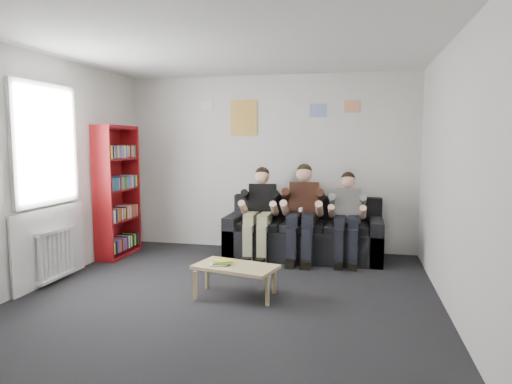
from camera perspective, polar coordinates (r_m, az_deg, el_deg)
room_shell at (r=4.70m, az=-4.10°, el=2.25°), size 5.00×5.00×5.00m
sofa at (r=6.75m, az=5.99°, el=-5.46°), size 2.22×0.91×0.86m
bookshelf at (r=6.98m, az=-16.90°, el=0.08°), size 0.29×0.86×1.92m
coffee_table at (r=5.01m, az=-2.58°, el=-9.60°), size 0.87×0.48×0.35m
game_cases at (r=5.03m, az=-4.35°, el=-8.81°), size 0.23×0.20×0.04m
person_left at (r=6.59m, az=0.46°, el=-2.63°), size 0.39×0.84×1.31m
person_middle at (r=6.48m, az=5.82°, el=-2.63°), size 0.42×0.90×1.37m
person_right at (r=6.46m, az=11.30°, el=-3.12°), size 0.37×0.79×1.26m
radiator at (r=5.99m, az=-23.71°, el=-7.07°), size 0.10×0.64×0.60m
window at (r=5.92m, az=-24.58°, el=-0.59°), size 0.05×1.30×2.36m
poster_large at (r=7.20m, az=-1.52°, el=9.23°), size 0.42×0.01×0.55m
poster_blue at (r=7.02m, az=7.77°, el=10.07°), size 0.25×0.01×0.20m
poster_pink at (r=7.00m, az=11.92°, el=10.42°), size 0.22×0.01×0.18m
poster_sign at (r=7.38m, az=-6.13°, el=10.68°), size 0.20×0.01×0.14m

